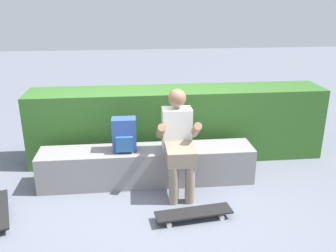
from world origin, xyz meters
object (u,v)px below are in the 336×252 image
Objects in this scene: skateboard_near_person at (194,213)px; backpack_on_bench at (124,135)px; bench_main at (147,165)px; person_skater at (178,139)px.

backpack_on_bench is (-0.70, 0.85, 0.56)m from skateboard_near_person.
bench_main is 6.47× the size of backpack_on_bench.
skateboard_near_person is (0.08, -0.65, -0.57)m from person_skater.
bench_main is at bearing 116.50° from skateboard_near_person.
backpack_on_bench is (-0.62, 0.20, -0.01)m from person_skater.
bench_main is 0.98m from skateboard_near_person.
bench_main is 2.18× the size of person_skater.
skateboard_near_person is at bearing -63.50° from bench_main.
bench_main is at bearing 2.03° from backpack_on_bench.
backpack_on_bench is at bearing 129.19° from skateboard_near_person.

